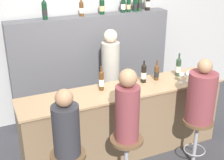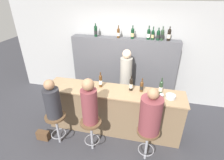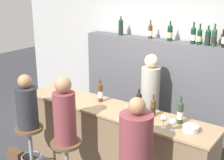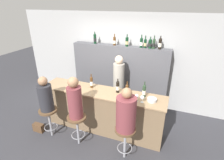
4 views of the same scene
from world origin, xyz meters
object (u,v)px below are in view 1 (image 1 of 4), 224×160
(wine_bottle_backbar_4, at_px, (129,5))
(guest_seated_middle, at_px, (127,109))
(metal_bowl, at_px, (193,74))
(wine_bottle_backbar_0, at_px, (44,10))
(wine_bottle_counter_0, at_px, (101,80))
(bar_stool_right, at_px, (197,130))
(wine_bottle_counter_2, at_px, (157,72))
(wine_bottle_backbar_6, at_px, (140,3))
(wine_bottle_backbar_7, at_px, (148,2))
(wine_bottle_counter_3, at_px, (178,67))
(wine_bottle_backbar_2, at_px, (102,6))
(wine_bottle_backbar_3, at_px, (123,5))
(wine_bottle_backbar_1, at_px, (81,8))
(wine_bottle_backbar_5, at_px, (135,4))
(guest_seated_right, at_px, (201,95))
(bar_stool_middle, at_px, (126,149))
(wine_glass_1, at_px, (188,74))
(wine_bottle_counter_1, at_px, (144,73))
(wine_glass_0, at_px, (182,75))
(bartender, at_px, (111,82))
(guest_seated_left, at_px, (66,127))

(wine_bottle_backbar_4, relative_size, guest_seated_middle, 0.35)
(metal_bowl, bearing_deg, wine_bottle_backbar_0, 145.66)
(wine_bottle_counter_0, distance_m, bar_stool_right, 1.42)
(wine_bottle_counter_2, bearing_deg, metal_bowl, -11.82)
(wine_bottle_backbar_6, bearing_deg, wine_bottle_backbar_7, 0.00)
(guest_seated_middle, bearing_deg, wine_bottle_counter_3, 31.66)
(wine_bottle_backbar_2, distance_m, wine_bottle_backbar_3, 0.37)
(wine_bottle_backbar_1, bearing_deg, wine_bottle_backbar_4, 0.00)
(wine_bottle_backbar_5, relative_size, guest_seated_right, 0.34)
(metal_bowl, xyz_separation_m, bar_stool_middle, (-1.39, -0.62, -0.49))
(wine_bottle_backbar_1, relative_size, wine_bottle_backbar_4, 0.98)
(wine_glass_1, bearing_deg, wine_bottle_backbar_6, 92.46)
(wine_bottle_counter_1, relative_size, guest_seated_middle, 0.37)
(wine_bottle_backbar_5, bearing_deg, wine_bottle_backbar_6, 0.00)
(wine_bottle_counter_2, bearing_deg, wine_bottle_backbar_2, 107.72)
(wine_bottle_counter_3, bearing_deg, wine_glass_0, -114.06)
(wine_bottle_counter_0, relative_size, wine_bottle_counter_2, 1.15)
(wine_bottle_backbar_1, xyz_separation_m, wine_bottle_backbar_5, (0.94, 0.00, -0.00))
(wine_bottle_backbar_0, height_order, wine_bottle_backbar_6, wine_bottle_backbar_0)
(wine_bottle_backbar_4, bearing_deg, wine_bottle_backbar_0, -180.00)
(wine_bottle_counter_2, bearing_deg, guest_seated_middle, -138.38)
(wine_bottle_counter_0, height_order, bar_stool_right, wine_bottle_counter_0)
(bartender, bearing_deg, wine_bottle_backbar_4, 41.04)
(wine_bottle_backbar_2, height_order, metal_bowl, wine_bottle_backbar_2)
(wine_bottle_counter_3, bearing_deg, wine_bottle_backbar_1, 133.37)
(wine_bottle_backbar_1, height_order, wine_glass_0, wine_bottle_backbar_1)
(wine_bottle_counter_0, height_order, bartender, bartender)
(wine_bottle_backbar_5, height_order, guest_seated_right, wine_bottle_backbar_5)
(guest_seated_middle, bearing_deg, wine_glass_0, 25.00)
(wine_bottle_counter_1, distance_m, metal_bowl, 0.78)
(metal_bowl, bearing_deg, wine_bottle_backbar_7, 93.91)
(wine_bottle_backbar_3, bearing_deg, metal_bowl, -66.49)
(wine_bottle_backbar_2, bearing_deg, wine_bottle_counter_3, -57.28)
(wine_bottle_backbar_1, height_order, guest_seated_left, wine_bottle_backbar_1)
(wine_bottle_backbar_6, bearing_deg, wine_glass_0, -92.37)
(wine_bottle_counter_1, distance_m, bartender, 0.80)
(wine_bottle_counter_2, distance_m, wine_bottle_backbar_0, 1.88)
(wine_bottle_backbar_3, distance_m, bartender, 1.28)
(wine_bottle_backbar_6, xyz_separation_m, wine_glass_0, (-0.06, -1.36, -0.77))
(wine_bottle_counter_2, height_order, wine_bottle_backbar_4, wine_bottle_backbar_4)
(wine_bottle_backbar_0, xyz_separation_m, bartender, (0.86, -0.46, -1.13))
(wine_bottle_counter_3, bearing_deg, metal_bowl, -31.63)
(bar_stool_right, height_order, guest_seated_right, guest_seated_right)
(wine_bottle_backbar_1, bearing_deg, metal_bowl, -44.78)
(wine_bottle_backbar_4, distance_m, wine_bottle_backbar_5, 0.12)
(wine_bottle_counter_2, height_order, wine_bottle_counter_3, wine_bottle_counter_3)
(wine_bottle_counter_2, height_order, wine_bottle_backbar_5, wine_bottle_backbar_5)
(bar_stool_middle, bearing_deg, wine_bottle_backbar_1, 86.16)
(bartender, bearing_deg, wine_bottle_backbar_1, 122.30)
(wine_bottle_counter_2, xyz_separation_m, wine_bottle_backbar_2, (-0.36, 1.14, 0.77))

